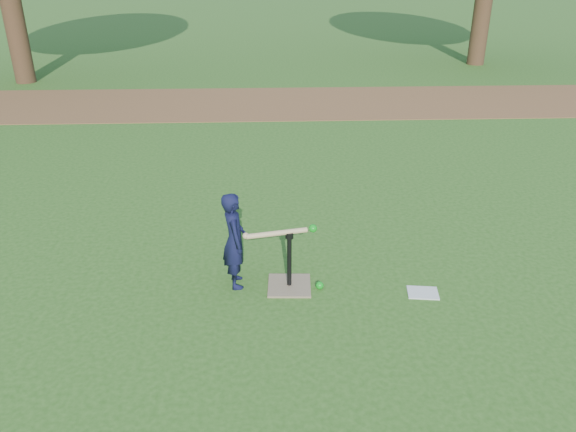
{
  "coord_description": "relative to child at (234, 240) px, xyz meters",
  "views": [
    {
      "loc": [
        0.13,
        -4.9,
        3.08
      ],
      "look_at": [
        0.36,
        0.23,
        0.65
      ],
      "focal_mm": 35.0,
      "sensor_mm": 36.0,
      "label": 1
    }
  ],
  "objects": [
    {
      "name": "clipboard",
      "position": [
        1.86,
        -0.26,
        -0.5
      ],
      "size": [
        0.33,
        0.27,
        0.01
      ],
      "primitive_type": "cube",
      "rotation": [
        0.0,
        0.0,
        -0.13
      ],
      "color": "silver",
      "rests_on": "ground"
    },
    {
      "name": "batting_tee",
      "position": [
        0.54,
        -0.08,
        -0.39
      ],
      "size": [
        0.45,
        0.45,
        0.61
      ],
      "color": "#846D54",
      "rests_on": "ground"
    },
    {
      "name": "child",
      "position": [
        0.0,
        0.0,
        0.0
      ],
      "size": [
        0.3,
        0.4,
        1.0
      ],
      "primitive_type": "imported",
      "rotation": [
        0.0,
        0.0,
        1.73
      ],
      "color": "black",
      "rests_on": "ground"
    },
    {
      "name": "dirt_strip",
      "position": [
        0.18,
        7.49,
        -0.5
      ],
      "size": [
        24.0,
        3.0,
        0.01
      ],
      "primitive_type": "cube",
      "color": "brown",
      "rests_on": "ground"
    },
    {
      "name": "wiffle_ball_ground",
      "position": [
        0.84,
        -0.14,
        -0.46
      ],
      "size": [
        0.08,
        0.08,
        0.08
      ],
      "primitive_type": "sphere",
      "color": "#0D9618",
      "rests_on": "ground"
    },
    {
      "name": "swing_action",
      "position": [
        0.46,
        -0.1,
        0.13
      ],
      "size": [
        0.72,
        0.18,
        0.12
      ],
      "color": "tan",
      "rests_on": "ground"
    },
    {
      "name": "ground",
      "position": [
        0.18,
        -0.01,
        -0.5
      ],
      "size": [
        80.0,
        80.0,
        0.0
      ],
      "primitive_type": "plane",
      "color": "#285116",
      "rests_on": "ground"
    }
  ]
}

